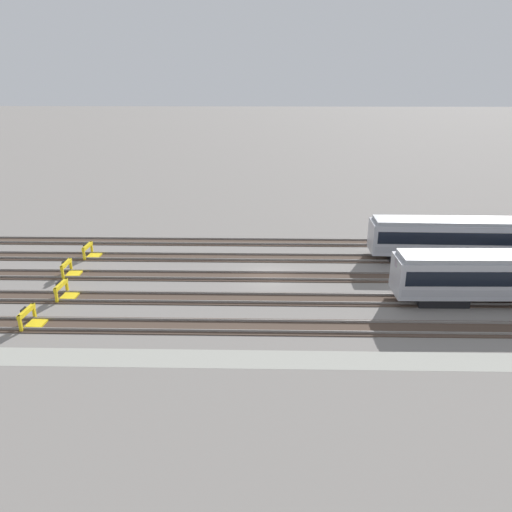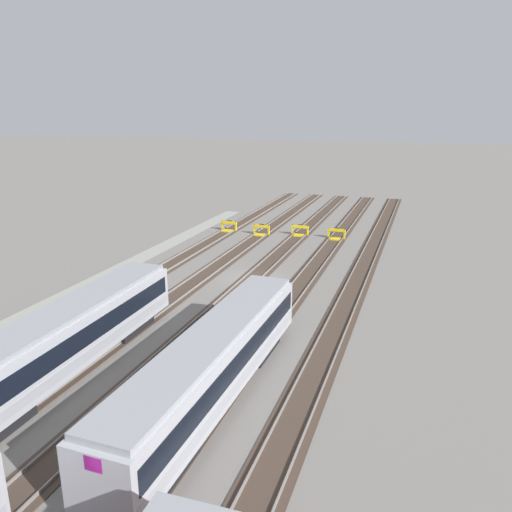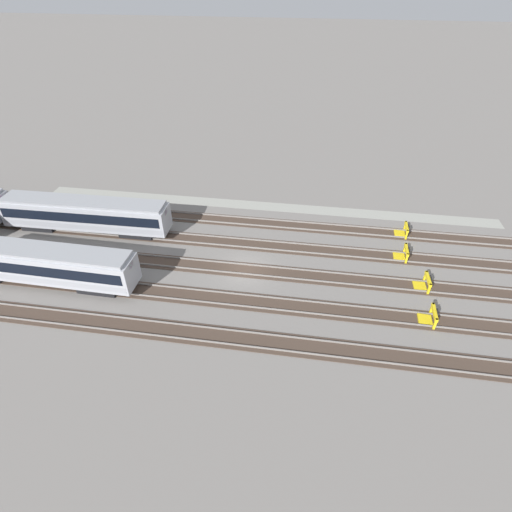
{
  "view_description": "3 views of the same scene",
  "coord_description": "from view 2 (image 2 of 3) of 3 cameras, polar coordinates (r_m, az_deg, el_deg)",
  "views": [
    {
      "loc": [
        -0.2,
        -37.56,
        15.89
      ],
      "look_at": [
        -1.0,
        0.0,
        1.8
      ],
      "focal_mm": 35.0,
      "sensor_mm": 36.0,
      "label": 1
    },
    {
      "loc": [
        37.95,
        13.44,
        13.9
      ],
      "look_at": [
        -1.0,
        0.0,
        1.8
      ],
      "focal_mm": 35.0,
      "sensor_mm": 36.0,
      "label": 2
    },
    {
      "loc": [
        -5.45,
        29.21,
        23.93
      ],
      "look_at": [
        -1.0,
        0.0,
        1.8
      ],
      "focal_mm": 28.0,
      "sensor_mm": 36.0,
      "label": 3
    }
  ],
  "objects": [
    {
      "name": "rail_track_far_inner",
      "position": [
        41.43,
        5.16,
        -3.24
      ],
      "size": [
        90.0,
        2.23,
        0.21
      ],
      "color": "#47382D",
      "rests_on": "ground"
    },
    {
      "name": "bumper_stop_near_inner_track",
      "position": [
        57.48,
        0.53,
        2.89
      ],
      "size": [
        1.37,
        2.01,
        1.22
      ],
      "color": "yellow",
      "rests_on": "ground"
    },
    {
      "name": "bumper_stop_far_inner_track",
      "position": [
        56.35,
        9.13,
        2.41
      ],
      "size": [
        1.38,
        2.01,
        1.22
      ],
      "color": "yellow",
      "rests_on": "ground"
    },
    {
      "name": "bumper_stop_nearest_track",
      "position": [
        59.49,
        -3.21,
        3.33
      ],
      "size": [
        1.38,
        2.01,
        1.22
      ],
      "color": "yellow",
      "rests_on": "ground"
    },
    {
      "name": "subway_car_front_row_right_inner",
      "position": [
        24.91,
        -4.96,
        -12.14
      ],
      "size": [
        18.05,
        3.17,
        3.7
      ],
      "color": "#ADAFB7",
      "rests_on": "ground"
    },
    {
      "name": "ground_plane",
      "position": [
        42.6,
        -0.44,
        -2.68
      ],
      "size": [
        400.0,
        400.0,
        0.0
      ],
      "primitive_type": "plane",
      "color": "gray"
    },
    {
      "name": "subway_car_front_row_rightmost",
      "position": [
        29.21,
        -20.89,
        -8.75
      ],
      "size": [
        18.04,
        3.11,
        3.7
      ],
      "color": "#ADAFB7",
      "rests_on": "ground"
    },
    {
      "name": "service_walkway",
      "position": [
        47.98,
        -14.57,
        -1.01
      ],
      "size": [
        54.0,
        2.0,
        0.01
      ],
      "primitive_type": "cube",
      "color": "#9E9E93",
      "rests_on": "ground"
    },
    {
      "name": "rail_track_farthest",
      "position": [
        40.7,
        11.03,
        -3.86
      ],
      "size": [
        90.0,
        2.23,
        0.21
      ],
      "color": "#47382D",
      "rests_on": "ground"
    },
    {
      "name": "rail_track_middle",
      "position": [
        42.58,
        -0.44,
        -2.63
      ],
      "size": [
        90.0,
        2.24,
        0.21
      ],
      "color": "#47382D",
      "rests_on": "ground"
    },
    {
      "name": "bumper_stop_middle_track",
      "position": [
        57.48,
        4.99,
        2.83
      ],
      "size": [
        1.35,
        2.0,
        1.22
      ],
      "color": "yellow",
      "rests_on": "ground"
    },
    {
      "name": "rail_track_nearest",
      "position": [
        46.01,
        -10.55,
        -1.45
      ],
      "size": [
        90.0,
        2.23,
        0.21
      ],
      "color": "#47382D",
      "rests_on": "ground"
    },
    {
      "name": "rail_track_near_inner",
      "position": [
        44.12,
        -5.69,
        -2.02
      ],
      "size": [
        90.0,
        2.23,
        0.21
      ],
      "color": "#47382D",
      "rests_on": "ground"
    }
  ]
}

